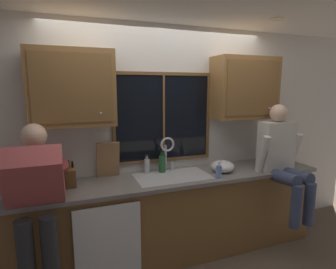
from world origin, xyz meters
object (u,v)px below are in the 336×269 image
Objects in this scene: bottle_green_glass at (162,163)px; bottle_tall_clear at (147,166)px; knife_block at (69,177)px; soap_dispenser at (219,171)px; mixing_bowl at (223,166)px; person_sitting_on_counter at (282,156)px; person_standing at (36,201)px; cutting_board at (108,160)px.

bottle_green_glass is 1.19× the size of bottle_tall_clear.
knife_block is 1.29× the size of bottle_green_glass.
mixing_bowl is at bearing 48.54° from soap_dispenser.
soap_dispenser is (-0.79, 0.05, -0.11)m from person_sitting_on_counter.
bottle_tall_clear is (0.82, 0.19, -0.02)m from knife_block.
bottle_green_glass reaches higher than soap_dispenser.
soap_dispenser is at bearing 176.07° from person_sitting_on_counter.
person_standing is 6.29× the size of bottle_green_glass.
knife_block is 0.84m from bottle_tall_clear.
knife_block reaches higher than soap_dispenser.
soap_dispenser reaches higher than mixing_bowl.
bottle_green_glass is at bearing 141.53° from soap_dispenser.
person_sitting_on_counter is at bearing -7.30° from knife_block.
mixing_bowl is (-0.63, 0.23, -0.12)m from person_sitting_on_counter.
person_standing is at bearing -154.00° from bottle_tall_clear.
person_sitting_on_counter reaches higher than knife_block.
bottle_green_glass is (1.25, 0.50, 0.06)m from person_standing.
soap_dispenser is at bearing -38.47° from bottle_green_glass.
bottle_tall_clear is at bearing 147.52° from soap_dispenser.
soap_dispenser is at bearing -131.46° from mixing_bowl.
person_sitting_on_counter reaches higher than cutting_board.
person_sitting_on_counter is 1.94m from cutting_board.
bottle_tall_clear is (-0.17, 0.03, -0.02)m from bottle_green_glass.
cutting_board is 0.44m from bottle_tall_clear.
bottle_tall_clear is (1.08, 0.53, 0.04)m from person_standing.
cutting_board is at bearing 168.67° from mixing_bowl.
mixing_bowl is 0.86m from bottle_tall_clear.
mixing_bowl is at bearing -11.33° from cutting_board.
person_standing is 1.75m from soap_dispenser.
knife_block is 0.45m from cutting_board.
person_standing is at bearing -178.93° from person_sitting_on_counter.
person_sitting_on_counter reaches higher than bottle_tall_clear.
cutting_board reaches higher than knife_block.
person_standing is 1.20m from bottle_tall_clear.
bottle_green_glass is at bearing -9.86° from bottle_tall_clear.
person_standing is at bearing -176.68° from soap_dispenser.
person_standing is 7.50× the size of bottle_tall_clear.
cutting_board is 1.28m from mixing_bowl.
person_standing is 4.00× the size of cutting_board.
person_sitting_on_counter is at bearing 1.07° from person_standing.
soap_dispenser is (1.49, -0.24, -0.04)m from knife_block.
cutting_board is 1.88× the size of bottle_tall_clear.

